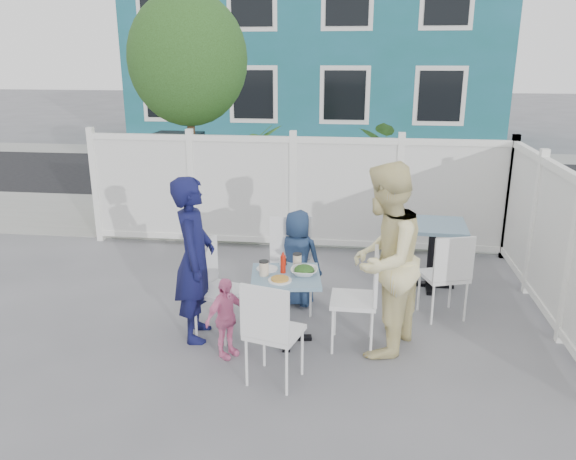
# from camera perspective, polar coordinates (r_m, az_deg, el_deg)

# --- Properties ---
(ground) EXTENTS (80.00, 80.00, 0.00)m
(ground) POSITION_cam_1_polar(r_m,az_deg,el_deg) (5.89, -3.39, -9.41)
(ground) COLOR slate
(near_sidewalk) EXTENTS (24.00, 2.60, 0.01)m
(near_sidewalk) POSITION_cam_1_polar(r_m,az_deg,el_deg) (9.40, 0.93, 0.95)
(near_sidewalk) COLOR gray
(near_sidewalk) RESTS_ON ground
(street) EXTENTS (24.00, 5.00, 0.01)m
(street) POSITION_cam_1_polar(r_m,az_deg,el_deg) (12.98, 2.82, 5.48)
(street) COLOR black
(street) RESTS_ON ground
(far_sidewalk) EXTENTS (24.00, 1.60, 0.01)m
(far_sidewalk) POSITION_cam_1_polar(r_m,az_deg,el_deg) (16.02, 3.75, 7.72)
(far_sidewalk) COLOR gray
(far_sidewalk) RESTS_ON ground
(building) EXTENTS (11.00, 6.00, 6.00)m
(building) POSITION_cam_1_polar(r_m,az_deg,el_deg) (19.23, 3.10, 18.28)
(building) COLOR #185C5F
(building) RESTS_ON ground
(fence_back) EXTENTS (5.86, 0.08, 1.60)m
(fence_back) POSITION_cam_1_polar(r_m,az_deg,el_deg) (7.84, 0.50, 3.56)
(fence_back) COLOR white
(fence_back) RESTS_ON ground
(fence_right) EXTENTS (0.08, 3.66, 1.60)m
(fence_right) POSITION_cam_1_polar(r_m,az_deg,el_deg) (6.37, 25.18, -1.38)
(fence_right) COLOR white
(fence_right) RESTS_ON ground
(tree) EXTENTS (1.80, 1.62, 3.59)m
(tree) POSITION_cam_1_polar(r_m,az_deg,el_deg) (8.86, -10.17, 16.67)
(tree) COLOR #382316
(tree) RESTS_ON ground
(utility_cabinet) EXTENTS (0.73, 0.53, 1.35)m
(utility_cabinet) POSITION_cam_1_polar(r_m,az_deg,el_deg) (9.87, -10.93, 5.43)
(utility_cabinet) COLOR gold
(utility_cabinet) RESTS_ON ground
(potted_shrub_a) EXTENTS (1.12, 1.12, 1.67)m
(potted_shrub_a) POSITION_cam_1_polar(r_m,az_deg,el_deg) (8.60, -3.04, 5.09)
(potted_shrub_a) COLOR #203E14
(potted_shrub_a) RESTS_ON ground
(potted_shrub_b) EXTENTS (1.95, 1.99, 1.68)m
(potted_shrub_b) POSITION_cam_1_polar(r_m,az_deg,el_deg) (8.40, 12.56, 4.45)
(potted_shrub_b) COLOR #203E14
(potted_shrub_b) RESTS_ON ground
(main_table) EXTENTS (0.73, 0.73, 0.68)m
(main_table) POSITION_cam_1_polar(r_m,az_deg,el_deg) (5.34, -0.23, -6.10)
(main_table) COLOR teal
(main_table) RESTS_ON ground
(spare_table) EXTENTS (0.77, 0.77, 0.78)m
(spare_table) POSITION_cam_1_polar(r_m,az_deg,el_deg) (6.77, 14.46, -0.80)
(spare_table) COLOR teal
(spare_table) RESTS_ON ground
(chair_left) EXTENTS (0.54, 0.55, 0.94)m
(chair_left) POSITION_cam_1_polar(r_m,az_deg,el_deg) (5.52, -7.60, -5.16)
(chair_left) COLOR white
(chair_left) RESTS_ON ground
(chair_right) EXTENTS (0.42, 0.44, 0.96)m
(chair_right) POSITION_cam_1_polar(r_m,az_deg,el_deg) (5.26, 7.59, -6.21)
(chair_right) COLOR white
(chair_right) RESTS_ON ground
(chair_back) EXTENTS (0.52, 0.51, 1.00)m
(chair_back) POSITION_cam_1_polar(r_m,az_deg,el_deg) (6.02, 0.31, -2.75)
(chair_back) COLOR white
(chair_back) RESTS_ON ground
(chair_near) EXTENTS (0.51, 0.50, 0.93)m
(chair_near) POSITION_cam_1_polar(r_m,az_deg,el_deg) (4.62, -1.79, -9.78)
(chair_near) COLOR white
(chair_near) RESTS_ON ground
(chair_spare) EXTENTS (0.53, 0.52, 0.93)m
(chair_spare) POSITION_cam_1_polar(r_m,az_deg,el_deg) (5.97, 15.92, -4.00)
(chair_spare) COLOR white
(chair_spare) RESTS_ON ground
(man) EXTENTS (0.47, 0.63, 1.60)m
(man) POSITION_cam_1_polar(r_m,az_deg,el_deg) (5.39, -9.49, -2.96)
(man) COLOR #10123E
(man) RESTS_ON ground
(woman) EXTENTS (0.95, 1.05, 1.78)m
(woman) POSITION_cam_1_polar(r_m,az_deg,el_deg) (5.11, 9.67, -3.06)
(woman) COLOR #EAD057
(woman) RESTS_ON ground
(boy) EXTENTS (0.59, 0.45, 1.07)m
(boy) POSITION_cam_1_polar(r_m,az_deg,el_deg) (6.11, 0.97, -2.88)
(boy) COLOR navy
(boy) RESTS_ON ground
(toddler) EXTENTS (0.41, 0.47, 0.76)m
(toddler) POSITION_cam_1_polar(r_m,az_deg,el_deg) (5.15, -6.37, -8.87)
(toddler) COLOR pink
(toddler) RESTS_ON ground
(plate_main) EXTENTS (0.22, 0.22, 0.01)m
(plate_main) POSITION_cam_1_polar(r_m,az_deg,el_deg) (5.13, -0.83, -5.14)
(plate_main) COLOR white
(plate_main) RESTS_ON main_table
(plate_side) EXTENTS (0.21, 0.21, 0.01)m
(plate_side) POSITION_cam_1_polar(r_m,az_deg,el_deg) (5.41, -2.14, -3.97)
(plate_side) COLOR white
(plate_side) RESTS_ON main_table
(salad_bowl) EXTENTS (0.25, 0.25, 0.06)m
(salad_bowl) POSITION_cam_1_polar(r_m,az_deg,el_deg) (5.28, 1.65, -4.23)
(salad_bowl) COLOR white
(salad_bowl) RESTS_ON main_table
(coffee_cup_a) EXTENTS (0.09, 0.09, 0.13)m
(coffee_cup_a) POSITION_cam_1_polar(r_m,az_deg,el_deg) (5.25, -2.46, -3.95)
(coffee_cup_a) COLOR beige
(coffee_cup_a) RESTS_ON main_table
(coffee_cup_b) EXTENTS (0.08, 0.08, 0.12)m
(coffee_cup_b) POSITION_cam_1_polar(r_m,az_deg,el_deg) (5.46, 0.94, -3.13)
(coffee_cup_b) COLOR beige
(coffee_cup_b) RESTS_ON main_table
(ketchup_bottle) EXTENTS (0.05, 0.05, 0.17)m
(ketchup_bottle) POSITION_cam_1_polar(r_m,az_deg,el_deg) (5.30, -0.51, -3.51)
(ketchup_bottle) COLOR #B81C0B
(ketchup_bottle) RESTS_ON main_table
(salt_shaker) EXTENTS (0.03, 0.03, 0.08)m
(salt_shaker) POSITION_cam_1_polar(r_m,az_deg,el_deg) (5.50, -0.73, -3.23)
(salt_shaker) COLOR white
(salt_shaker) RESTS_ON main_table
(pepper_shaker) EXTENTS (0.03, 0.03, 0.07)m
(pepper_shaker) POSITION_cam_1_polar(r_m,az_deg,el_deg) (5.51, -0.29, -3.25)
(pepper_shaker) COLOR black
(pepper_shaker) RESTS_ON main_table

